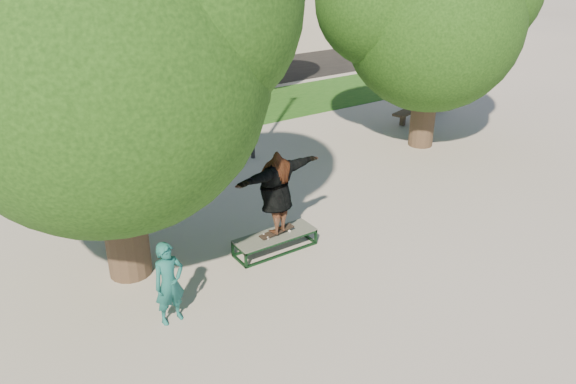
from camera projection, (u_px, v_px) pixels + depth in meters
ground at (328, 235)px, 12.62m from camera, size 120.00×120.00×0.00m
grass_strip at (190, 119)px, 20.26m from camera, size 30.00×4.00×0.02m
asphalt_strip at (106, 86)px, 24.65m from camera, size 40.00×8.00×0.01m
tree_left at (93, 49)px, 9.40m from camera, size 6.96×5.95×7.12m
tree_right at (430, 11)px, 16.18m from camera, size 6.24×5.33×6.51m
bg_tree_mid at (95, 0)px, 19.45m from camera, size 5.76×4.92×6.24m
bg_tree_right at (241, 6)px, 22.06m from camera, size 5.04×4.31×5.43m
lamppost at (250, 52)px, 15.54m from camera, size 0.25×0.15×6.11m
grind_box at (275, 242)px, 11.95m from camera, size 1.80×0.60×0.38m
skater_rig at (276, 192)px, 11.48m from camera, size 2.29×0.98×1.88m
bystander at (169, 283)px, 9.56m from camera, size 0.59×0.42×1.54m
bench at (419, 107)px, 20.29m from camera, size 3.08×1.22×0.47m
car_dark at (60, 91)px, 21.39m from camera, size 1.96×4.10×1.30m
car_grey at (76, 73)px, 23.94m from camera, size 2.48×5.00×1.36m
car_silver_b at (118, 70)px, 24.34m from camera, size 2.88×5.12×1.40m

